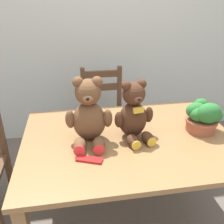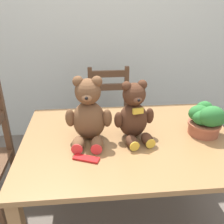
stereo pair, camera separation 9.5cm
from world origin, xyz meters
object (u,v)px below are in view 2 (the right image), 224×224
at_px(wooden_chair_behind, 110,116).
at_px(potted_plant, 207,119).
at_px(teddy_bear_left, 89,114).
at_px(chocolate_bar, 86,159).
at_px(teddy_bear_right, 134,114).

relative_size(wooden_chair_behind, potted_plant, 3.96).
height_order(teddy_bear_left, potted_plant, teddy_bear_left).
bearing_deg(teddy_bear_left, chocolate_bar, 90.24).
distance_m(wooden_chair_behind, chocolate_bar, 1.07).
bearing_deg(potted_plant, wooden_chair_behind, 122.65).
relative_size(teddy_bear_right, chocolate_bar, 2.55).
height_order(potted_plant, chocolate_bar, potted_plant).
height_order(teddy_bear_right, chocolate_bar, teddy_bear_right).
distance_m(wooden_chair_behind, teddy_bear_left, 0.93).
height_order(teddy_bear_right, potted_plant, teddy_bear_right).
relative_size(wooden_chair_behind, chocolate_bar, 6.37).
bearing_deg(wooden_chair_behind, teddy_bear_left, 76.65).
relative_size(wooden_chair_behind, teddy_bear_right, 2.50).
relative_size(teddy_bear_right, potted_plant, 1.58).
bearing_deg(chocolate_bar, teddy_bear_right, 35.95).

